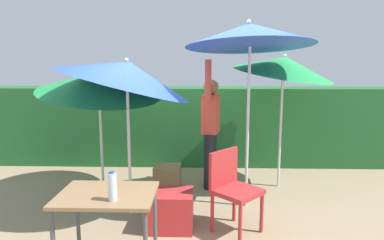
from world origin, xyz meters
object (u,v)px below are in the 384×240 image
(person_vendor, at_px, (211,125))
(crate_cardboard, at_px, (167,177))
(umbrella_navy, at_px, (284,66))
(umbrella_orange, at_px, (249,35))
(umbrella_yellow, at_px, (100,83))
(umbrella_rainbow, at_px, (127,74))
(bottle_water, at_px, (112,187))
(chair_plastic, at_px, (232,186))
(cooler_box, at_px, (171,210))
(folding_table, at_px, (107,204))

(person_vendor, bearing_deg, crate_cardboard, -169.75)
(umbrella_navy, bearing_deg, umbrella_orange, -128.87)
(umbrella_orange, height_order, umbrella_yellow, umbrella_orange)
(umbrella_navy, xyz_separation_m, crate_cardboard, (-1.67, -0.14, -1.62))
(umbrella_navy, bearing_deg, umbrella_yellow, -170.60)
(umbrella_rainbow, bearing_deg, bottle_water, -82.92)
(chair_plastic, bearing_deg, bottle_water, -135.29)
(umbrella_rainbow, distance_m, person_vendor, 1.58)
(chair_plastic, bearing_deg, umbrella_orange, 70.66)
(umbrella_orange, height_order, person_vendor, umbrella_orange)
(umbrella_yellow, bearing_deg, person_vendor, 14.88)
(umbrella_orange, bearing_deg, umbrella_rainbow, -171.42)
(umbrella_rainbow, distance_m, crate_cardboard, 1.79)
(umbrella_yellow, height_order, cooler_box, umbrella_yellow)
(umbrella_navy, bearing_deg, cooler_box, -137.43)
(umbrella_orange, bearing_deg, person_vendor, 120.81)
(umbrella_rainbow, xyz_separation_m, umbrella_yellow, (-0.48, 0.55, -0.14))
(umbrella_rainbow, xyz_separation_m, crate_cardboard, (0.37, 0.83, -1.54))
(chair_plastic, xyz_separation_m, folding_table, (-1.12, -0.87, 0.16))
(umbrella_orange, xyz_separation_m, crate_cardboard, (-1.07, 0.61, -1.99))
(person_vendor, xyz_separation_m, folding_table, (-0.92, -2.25, -0.27))
(umbrella_rainbow, xyz_separation_m, umbrella_orange, (1.44, 0.22, 0.45))
(person_vendor, distance_m, chair_plastic, 1.46)
(cooler_box, bearing_deg, folding_table, -116.90)
(chair_plastic, distance_m, bottle_water, 1.50)
(umbrella_navy, relative_size, chair_plastic, 2.35)
(umbrella_yellow, bearing_deg, crate_cardboard, 18.21)
(chair_plastic, height_order, folding_table, chair_plastic)
(umbrella_rainbow, distance_m, umbrella_yellow, 0.74)
(umbrella_yellow, relative_size, umbrella_navy, 0.91)
(person_vendor, bearing_deg, bottle_water, -109.05)
(folding_table, bearing_deg, bottle_water, -58.90)
(umbrella_yellow, bearing_deg, cooler_box, -43.15)
(umbrella_yellow, height_order, umbrella_navy, umbrella_navy)
(umbrella_navy, height_order, chair_plastic, umbrella_navy)
(chair_plastic, bearing_deg, cooler_box, 178.27)
(chair_plastic, bearing_deg, person_vendor, 98.46)
(crate_cardboard, distance_m, folding_table, 2.21)
(umbrella_rainbow, relative_size, umbrella_yellow, 1.10)
(person_vendor, distance_m, cooler_box, 1.61)
(bottle_water, bearing_deg, chair_plastic, 44.71)
(person_vendor, height_order, cooler_box, person_vendor)
(cooler_box, height_order, bottle_water, bottle_water)
(umbrella_orange, distance_m, folding_table, 2.53)
(umbrella_yellow, bearing_deg, umbrella_navy, 9.40)
(umbrella_orange, bearing_deg, bottle_water, -127.02)
(crate_cardboard, bearing_deg, umbrella_orange, -29.72)
(umbrella_orange, height_order, umbrella_navy, umbrella_orange)
(umbrella_orange, relative_size, cooler_box, 4.96)
(umbrella_yellow, relative_size, bottle_water, 7.93)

